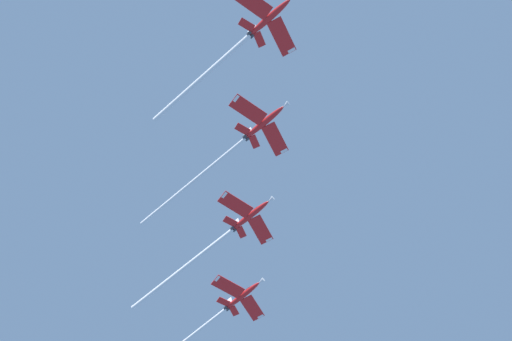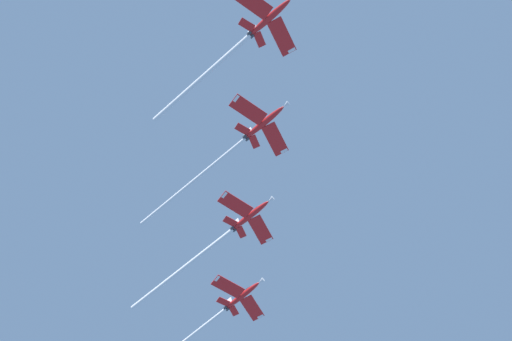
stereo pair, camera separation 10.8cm
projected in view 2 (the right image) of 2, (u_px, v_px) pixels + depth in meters
name	position (u px, v px, depth m)	size (l,w,h in m)	color
jet_lead	(240.00, 44.00, 157.07)	(31.83, 32.18, 11.19)	red
jet_second	(243.00, 140.00, 168.08)	(35.16, 34.83, 11.70)	red
jet_third	(222.00, 238.00, 180.86)	(36.22, 35.45, 11.99)	red
jet_fourth	(220.00, 313.00, 191.91)	(37.50, 37.38, 12.48)	red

